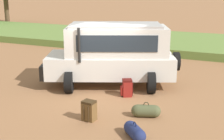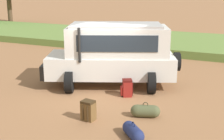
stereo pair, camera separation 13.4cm
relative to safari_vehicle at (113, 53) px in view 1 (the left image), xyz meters
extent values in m
plane|color=#936642|center=(0.05, -1.02, -1.29)|extent=(320.00, 320.00, 0.00)
cube|color=olive|center=(0.05, 9.06, -1.07)|extent=(120.00, 7.00, 0.44)
cube|color=silver|center=(-0.10, -0.04, -0.47)|extent=(5.25, 3.63, 0.84)
cube|color=silver|center=(0.13, 0.05, 0.50)|extent=(4.21, 3.11, 1.10)
cube|color=#232D38|center=(-1.28, -0.53, 0.45)|extent=(0.65, 1.46, 0.77)
cube|color=#232D38|center=(0.48, -0.78, 0.55)|extent=(2.73, 1.16, 0.60)
cube|color=#232D38|center=(-0.22, 0.89, 0.55)|extent=(2.73, 1.16, 0.60)
cube|color=#B7B7B7|center=(0.08, 0.04, 1.10)|extent=(3.82, 2.89, 0.10)
cube|color=black|center=(-2.47, -1.03, -0.64)|extent=(0.77, 1.55, 0.56)
cylinder|color=black|center=(-0.75, -1.36, 0.50)|extent=(0.10, 0.10, 1.25)
cylinder|color=black|center=(-1.13, -1.52, -0.89)|extent=(0.57, 0.85, 0.80)
cylinder|color=black|center=(-1.87, 0.27, -0.89)|extent=(0.57, 0.85, 0.80)
cylinder|color=black|center=(1.67, -0.35, -0.89)|extent=(0.57, 0.85, 0.80)
cylinder|color=black|center=(0.93, 1.44, -0.89)|extent=(0.57, 0.85, 0.80)
cylinder|color=black|center=(2.29, 0.95, -0.32)|extent=(0.49, 0.76, 0.74)
cube|color=maroon|center=(0.98, -1.01, -1.02)|extent=(0.44, 0.45, 0.56)
cube|color=maroon|center=(0.80, -1.10, -1.09)|extent=(0.19, 0.27, 0.31)
cube|color=#4D100E|center=(0.98, -1.01, -0.71)|extent=(0.45, 0.44, 0.07)
cylinder|color=#4D100E|center=(1.17, -1.00, -1.02)|extent=(0.04, 0.04, 0.47)
cylinder|color=#4D100E|center=(1.10, -0.86, -1.02)|extent=(0.04, 0.04, 0.47)
cube|color=brown|center=(0.67, -3.39, -1.02)|extent=(0.42, 0.33, 0.55)
cube|color=brown|center=(0.69, -3.21, -1.09)|extent=(0.30, 0.11, 0.30)
cube|color=#3A2A16|center=(0.67, -3.39, -0.72)|extent=(0.40, 0.34, 0.07)
cylinder|color=#3A2A16|center=(0.56, -3.55, -1.02)|extent=(0.04, 0.04, 0.46)
cylinder|color=#3A2A16|center=(0.74, -3.57, -1.02)|extent=(0.04, 0.04, 0.46)
cylinder|color=#4C5133|center=(2.14, -2.49, -1.11)|extent=(0.62, 0.52, 0.38)
sphere|color=#4C5133|center=(2.40, -2.41, -1.11)|extent=(0.37, 0.37, 0.37)
sphere|color=#4C5133|center=(1.89, -2.57, -1.11)|extent=(0.37, 0.37, 0.37)
torus|color=#2D301E|center=(2.14, -2.49, -0.90)|extent=(0.16, 0.07, 0.16)
cylinder|color=navy|center=(2.27, -3.90, -1.12)|extent=(0.66, 0.66, 0.35)
sphere|color=navy|center=(2.07, -3.70, -1.12)|extent=(0.35, 0.35, 0.35)
sphere|color=navy|center=(2.47, -4.11, -1.12)|extent=(0.35, 0.35, 0.35)
torus|color=#121834|center=(2.27, -3.90, -0.92)|extent=(0.13, 0.13, 0.16)
cylinder|color=brown|center=(-16.96, 13.32, 0.12)|extent=(0.44, 0.44, 2.83)
camera|label=1|loc=(4.66, -10.98, 2.62)|focal=50.00mm
camera|label=2|loc=(4.78, -10.92, 2.62)|focal=50.00mm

